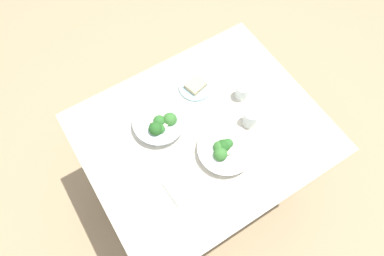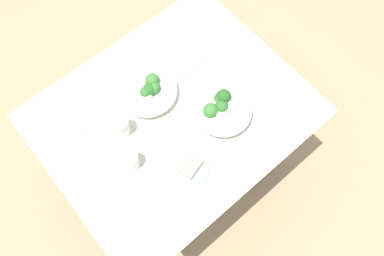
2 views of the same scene
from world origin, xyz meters
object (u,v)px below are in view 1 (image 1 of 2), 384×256
(fork_by_far_bowl, at_px, (285,126))
(table_knife_left, at_px, (149,88))
(table_knife_right, at_px, (262,181))
(water_glass_side, at_px, (242,91))
(water_glass_center, at_px, (251,118))
(fork_by_near_bowl, at_px, (123,113))
(napkin_folded_upper, at_px, (185,185))
(broccoli_bowl_near, at_px, (225,149))
(broccoli_bowl_far, at_px, (160,123))
(bread_side_plate, at_px, (196,86))

(fork_by_far_bowl, relative_size, table_knife_left, 0.51)
(table_knife_right, bearing_deg, water_glass_side, -72.89)
(water_glass_center, bearing_deg, water_glass_side, 68.81)
(fork_by_near_bowl, xyz_separation_m, table_knife_right, (0.36, -0.64, -0.00))
(table_knife_left, height_order, napkin_folded_upper, napkin_folded_upper)
(water_glass_side, distance_m, fork_by_far_bowl, 0.27)
(broccoli_bowl_near, height_order, fork_by_far_bowl, broccoli_bowl_near)
(water_glass_center, xyz_separation_m, table_knife_left, (-0.32, 0.43, -0.04))
(water_glass_center, height_order, water_glass_side, water_glass_center)
(napkin_folded_upper, bearing_deg, broccoli_bowl_far, 80.37)
(broccoli_bowl_near, relative_size, table_knife_left, 1.31)
(broccoli_bowl_near, distance_m, bread_side_plate, 0.38)
(water_glass_center, relative_size, fork_by_far_bowl, 0.90)
(water_glass_center, bearing_deg, table_knife_left, 126.47)
(broccoli_bowl_far, bearing_deg, fork_by_near_bowl, 127.09)
(water_glass_side, bearing_deg, fork_by_near_bowl, 157.95)
(broccoli_bowl_near, bearing_deg, broccoli_bowl_far, 123.62)
(broccoli_bowl_far, distance_m, water_glass_center, 0.43)
(broccoli_bowl_near, bearing_deg, bread_side_plate, 77.78)
(bread_side_plate, distance_m, water_glass_side, 0.24)
(bread_side_plate, xyz_separation_m, fork_by_near_bowl, (-0.38, 0.06, -0.01))
(broccoli_bowl_near, bearing_deg, water_glass_side, 39.97)
(water_glass_side, bearing_deg, water_glass_center, -111.19)
(broccoli_bowl_near, xyz_separation_m, fork_by_far_bowl, (0.33, -0.05, -0.03))
(fork_by_near_bowl, bearing_deg, fork_by_far_bowl, -58.12)
(broccoli_bowl_near, distance_m, table_knife_left, 0.51)
(bread_side_plate, distance_m, water_glass_center, 0.33)
(broccoli_bowl_far, bearing_deg, broccoli_bowl_near, -56.38)
(water_glass_side, xyz_separation_m, table_knife_left, (-0.38, 0.29, -0.04))
(water_glass_side, bearing_deg, table_knife_left, 142.68)
(broccoli_bowl_near, relative_size, table_knife_right, 1.42)
(broccoli_bowl_near, bearing_deg, fork_by_far_bowl, -8.25)
(broccoli_bowl_far, relative_size, fork_by_near_bowl, 2.39)
(broccoli_bowl_far, xyz_separation_m, fork_by_near_bowl, (-0.12, 0.16, -0.03))
(broccoli_bowl_near, height_order, bread_side_plate, broccoli_bowl_near)
(broccoli_bowl_far, distance_m, table_knife_left, 0.23)
(bread_side_plate, bearing_deg, broccoli_bowl_far, -159.55)
(water_glass_side, xyz_separation_m, fork_by_far_bowl, (0.08, -0.26, -0.04))
(fork_by_near_bowl, bearing_deg, broccoli_bowl_near, -75.78)
(water_glass_center, bearing_deg, broccoli_bowl_near, -161.64)
(bread_side_plate, relative_size, table_knife_left, 0.86)
(broccoli_bowl_far, xyz_separation_m, bread_side_plate, (0.26, 0.10, -0.02))
(fork_by_near_bowl, bearing_deg, napkin_folded_upper, -102.62)
(broccoli_bowl_far, bearing_deg, water_glass_center, -29.26)
(bread_side_plate, bearing_deg, water_glass_side, -44.14)
(broccoli_bowl_far, bearing_deg, fork_by_far_bowl, -32.38)
(bread_side_plate, xyz_separation_m, fork_by_far_bowl, (0.24, -0.42, -0.01))
(water_glass_side, bearing_deg, fork_by_far_bowl, -73.63)
(fork_by_far_bowl, relative_size, table_knife_right, 0.55)
(water_glass_center, distance_m, table_knife_right, 0.30)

